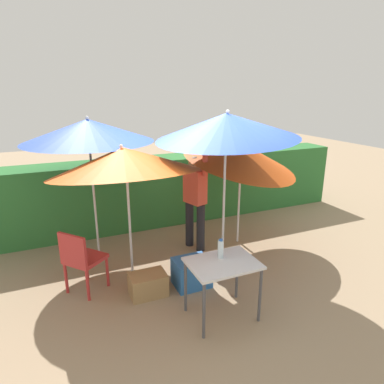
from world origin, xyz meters
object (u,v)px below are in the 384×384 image
(person_vendor, at_px, (195,196))
(crate_cardboard, at_px, (148,284))
(umbrella_rainbow, at_px, (88,131))
(cooler_box, at_px, (192,272))
(chair_plastic, at_px, (81,258))
(bottle_water, at_px, (221,249))
(umbrella_navy, at_px, (124,161))
(umbrella_yellow, at_px, (242,154))
(umbrella_orange, at_px, (227,126))
(folding_table, at_px, (223,269))

(person_vendor, height_order, crate_cardboard, person_vendor)
(umbrella_rainbow, height_order, cooler_box, umbrella_rainbow)
(chair_plastic, xyz_separation_m, bottle_water, (1.49, -1.07, 0.33))
(umbrella_navy, relative_size, bottle_water, 8.71)
(umbrella_navy, relative_size, crate_cardboard, 4.37)
(umbrella_yellow, distance_m, person_vendor, 1.06)
(chair_plastic, bearing_deg, umbrella_orange, -2.96)
(umbrella_navy, bearing_deg, umbrella_orange, -14.52)
(umbrella_navy, bearing_deg, chair_plastic, -160.32)
(umbrella_navy, bearing_deg, cooler_box, -43.28)
(umbrella_orange, distance_m, umbrella_yellow, 1.12)
(umbrella_yellow, bearing_deg, folding_table, -126.19)
(umbrella_rainbow, height_order, umbrella_navy, umbrella_rainbow)
(umbrella_orange, xyz_separation_m, bottle_water, (-0.57, -0.97, -1.30))
(chair_plastic, bearing_deg, bottle_water, -35.78)
(umbrella_rainbow, relative_size, umbrella_yellow, 1.09)
(umbrella_yellow, distance_m, crate_cardboard, 2.63)
(bottle_water, bearing_deg, umbrella_rainbow, 116.83)
(umbrella_yellow, bearing_deg, umbrella_rainbow, 166.50)
(umbrella_rainbow, xyz_separation_m, umbrella_navy, (0.33, -0.90, -0.32))
(umbrella_orange, height_order, umbrella_yellow, umbrella_orange)
(umbrella_yellow, xyz_separation_m, cooler_box, (-1.35, -1.00, -1.39))
(umbrella_rainbow, xyz_separation_m, umbrella_yellow, (2.38, -0.57, -0.44))
(umbrella_navy, xyz_separation_m, crate_cardboard, (0.08, -0.65, -1.56))
(umbrella_yellow, distance_m, chair_plastic, 3.01)
(crate_cardboard, bearing_deg, umbrella_yellow, 26.40)
(bottle_water, bearing_deg, umbrella_orange, 59.36)
(umbrella_yellow, bearing_deg, crate_cardboard, -153.60)
(umbrella_orange, bearing_deg, umbrella_rainbow, 143.47)
(umbrella_orange, bearing_deg, crate_cardboard, -167.08)
(umbrella_orange, distance_m, cooler_box, 2.08)
(umbrella_rainbow, bearing_deg, umbrella_yellow, -13.50)
(umbrella_orange, height_order, crate_cardboard, umbrella_orange)
(umbrella_orange, relative_size, umbrella_yellow, 1.16)
(folding_table, height_order, bottle_water, bottle_water)
(umbrella_rainbow, relative_size, umbrella_orange, 0.94)
(umbrella_navy, bearing_deg, person_vendor, 17.15)
(umbrella_yellow, height_order, crate_cardboard, umbrella_yellow)
(umbrella_yellow, height_order, folding_table, umbrella_yellow)
(umbrella_navy, xyz_separation_m, person_vendor, (1.22, 0.38, -0.77))
(person_vendor, distance_m, folding_table, 1.88)
(cooler_box, height_order, crate_cardboard, cooler_box)
(umbrella_rainbow, bearing_deg, chair_plastic, -107.57)
(umbrella_rainbow, distance_m, bottle_water, 2.76)
(folding_table, bearing_deg, cooler_box, 94.86)
(crate_cardboard, bearing_deg, chair_plastic, 152.65)
(umbrella_orange, relative_size, cooler_box, 4.97)
(chair_plastic, relative_size, bottle_water, 3.71)
(umbrella_navy, height_order, person_vendor, umbrella_navy)
(umbrella_orange, height_order, chair_plastic, umbrella_orange)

